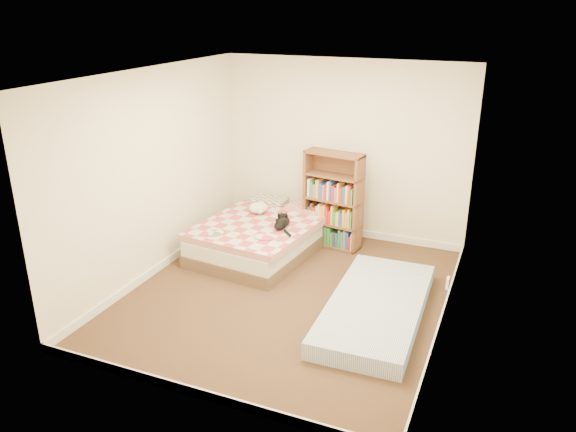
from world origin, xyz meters
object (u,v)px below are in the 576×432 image
at_px(bookshelf, 333,211).
at_px(black_cat, 283,223).
at_px(floor_mattress, 376,308).
at_px(bed, 263,236).
at_px(white_dog, 259,208).

height_order(bookshelf, black_cat, bookshelf).
xyz_separation_m(floor_mattress, black_cat, (-1.50, 0.95, 0.41)).
height_order(bookshelf, floor_mattress, bookshelf).
distance_m(bed, floor_mattress, 2.13).
distance_m(bookshelf, white_dog, 1.03).
bearing_deg(bed, black_cat, -10.87).
bearing_deg(bed, white_dog, 131.33).
relative_size(black_cat, white_dog, 1.87).
height_order(bed, black_cat, black_cat).
relative_size(floor_mattress, black_cat, 3.50).
height_order(bed, white_dog, white_dog).
bearing_deg(floor_mattress, white_dog, 145.41).
bearing_deg(white_dog, floor_mattress, -24.71).
bearing_deg(white_dog, bed, -46.69).
height_order(bed, bookshelf, bookshelf).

